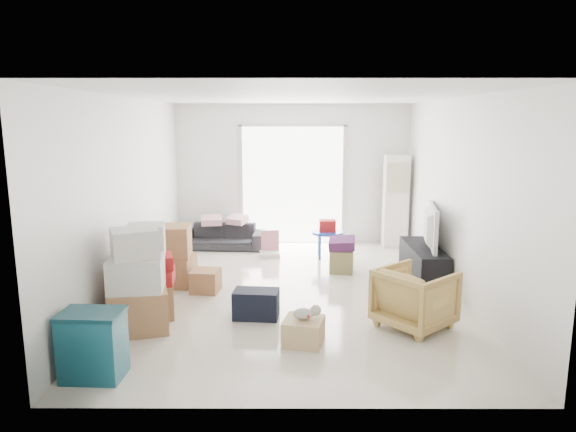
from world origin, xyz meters
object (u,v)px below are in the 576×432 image
at_px(sofa, 223,232).
at_px(ottoman, 342,261).
at_px(tv_console, 423,262).
at_px(armchair, 415,295).
at_px(television, 424,242).
at_px(kids_table, 327,231).
at_px(wood_crate, 303,331).
at_px(ac_tower, 396,201).
at_px(storage_bins, 93,345).

xyz_separation_m(sofa, ottoman, (2.10, -1.54, -0.12)).
distance_m(tv_console, armchair, 2.03).
distance_m(tv_console, ottoman, 1.26).
height_order(television, kids_table, kids_table).
relative_size(tv_console, armchair, 1.87).
bearing_deg(sofa, wood_crate, -67.54).
bearing_deg(kids_table, ottoman, -79.00).
distance_m(tv_console, sofa, 3.79).
height_order(tv_console, sofa, sofa).
distance_m(tv_console, television, 0.32).
xyz_separation_m(ottoman, kids_table, (-0.17, 0.86, 0.30)).
xyz_separation_m(television, armchair, (-0.60, -1.93, -0.17)).
relative_size(ac_tower, ottoman, 4.79).
relative_size(ac_tower, armchair, 2.24).
bearing_deg(kids_table, armchair, -75.49).
distance_m(ottoman, kids_table, 0.93).
relative_size(television, ottoman, 3.03).
bearing_deg(storage_bins, armchair, 20.22).
relative_size(ac_tower, sofa, 1.12).
bearing_deg(armchair, storage_bins, 69.77).
height_order(storage_bins, wood_crate, storage_bins).
relative_size(armchair, storage_bins, 1.20).
height_order(tv_console, ottoman, tv_console).
bearing_deg(sofa, television, -24.86).
relative_size(storage_bins, wood_crate, 1.58).
xyz_separation_m(ac_tower, wood_crate, (-1.86, -4.36, -0.74)).
height_order(ac_tower, wood_crate, ac_tower).
bearing_deg(wood_crate, television, 51.31).
distance_m(storage_bins, wood_crate, 2.14).
distance_m(television, wood_crate, 3.08).
distance_m(armchair, kids_table, 3.18).
bearing_deg(tv_console, wood_crate, -128.69).
bearing_deg(ac_tower, storage_bins, -126.94).
xyz_separation_m(ac_tower, television, (0.05, -1.97, -0.32)).
xyz_separation_m(sofa, wood_crate, (1.41, -4.21, -0.17)).
distance_m(armchair, storage_bins, 3.52).
bearing_deg(storage_bins, kids_table, 59.76).
xyz_separation_m(ac_tower, armchair, (-0.55, -3.90, -0.48)).
height_order(ac_tower, armchair, ac_tower).
xyz_separation_m(ac_tower, ottoman, (-1.18, -1.69, -0.69)).
bearing_deg(wood_crate, storage_bins, -159.05).
bearing_deg(wood_crate, sofa, 108.58).
bearing_deg(armchair, television, -57.68).
bearing_deg(tv_console, armchair, -107.23).
relative_size(ac_tower, wood_crate, 4.24).
bearing_deg(ottoman, tv_console, -13.13).
distance_m(ac_tower, ottoman, 2.17).
bearing_deg(armchair, sofa, -4.47).
height_order(television, storage_bins, storage_bins).
relative_size(television, kids_table, 1.64).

